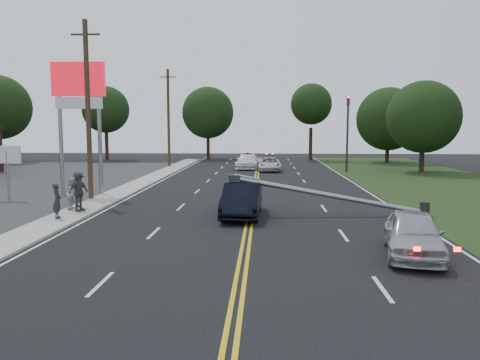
# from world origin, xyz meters

# --- Properties ---
(ground) EXTENTS (120.00, 120.00, 0.00)m
(ground) POSITION_xyz_m (0.00, 0.00, 0.00)
(ground) COLOR black
(ground) RESTS_ON ground
(sidewalk) EXTENTS (1.80, 70.00, 0.12)m
(sidewalk) POSITION_xyz_m (-8.40, 10.00, 0.06)
(sidewalk) COLOR #A9A398
(sidewalk) RESTS_ON ground
(centerline_yellow) EXTENTS (0.36, 80.00, 0.00)m
(centerline_yellow) POSITION_xyz_m (0.00, 10.00, 0.01)
(centerline_yellow) COLOR gold
(centerline_yellow) RESTS_ON ground
(pylon_sign) EXTENTS (3.20, 0.35, 8.00)m
(pylon_sign) POSITION_xyz_m (-10.50, 14.00, 6.00)
(pylon_sign) COLOR gray
(pylon_sign) RESTS_ON ground
(small_sign) EXTENTS (1.60, 0.14, 3.10)m
(small_sign) POSITION_xyz_m (-14.00, 12.00, 2.33)
(small_sign) COLOR gray
(small_sign) RESTS_ON ground
(traffic_signal) EXTENTS (0.28, 0.41, 7.05)m
(traffic_signal) POSITION_xyz_m (8.30, 30.00, 4.21)
(traffic_signal) COLOR #2D2D30
(traffic_signal) RESTS_ON ground
(fallen_streetlight) EXTENTS (9.36, 0.44, 1.91)m
(fallen_streetlight) POSITION_xyz_m (4.19, 8.00, 0.92)
(fallen_streetlight) COLOR #2D2D30
(fallen_streetlight) RESTS_ON ground
(utility_pole_mid) EXTENTS (1.60, 0.28, 10.00)m
(utility_pole_mid) POSITION_xyz_m (-9.20, 12.00, 5.08)
(utility_pole_mid) COLOR #382619
(utility_pole_mid) RESTS_ON ground
(utility_pole_far) EXTENTS (1.60, 0.28, 10.00)m
(utility_pole_far) POSITION_xyz_m (-9.20, 34.00, 5.08)
(utility_pole_far) COLOR #382619
(utility_pole_far) RESTS_ON ground
(tree_5) EXTENTS (5.80, 5.80, 9.21)m
(tree_5) POSITION_xyz_m (-19.17, 44.08, 6.30)
(tree_5) COLOR black
(tree_5) RESTS_ON ground
(tree_6) EXTENTS (6.63, 6.63, 9.29)m
(tree_6) POSITION_xyz_m (-6.66, 46.57, 5.97)
(tree_6) COLOR black
(tree_6) RESTS_ON ground
(tree_7) EXTENTS (5.12, 5.12, 9.55)m
(tree_7) POSITION_xyz_m (6.44, 45.36, 6.96)
(tree_7) COLOR black
(tree_7) RESTS_ON ground
(tree_8) EXTENTS (7.31, 7.31, 8.73)m
(tree_8) POSITION_xyz_m (14.98, 41.55, 5.07)
(tree_8) COLOR black
(tree_8) RESTS_ON ground
(tree_9) EXTENTS (6.56, 6.56, 8.34)m
(tree_9) POSITION_xyz_m (15.05, 29.70, 5.05)
(tree_9) COLOR black
(tree_9) RESTS_ON ground
(crashed_sedan) EXTENTS (1.83, 4.83, 1.57)m
(crashed_sedan) POSITION_xyz_m (-0.39, 7.71, 0.79)
(crashed_sedan) COLOR black
(crashed_sedan) RESTS_ON ground
(waiting_sedan) EXTENTS (2.55, 4.52, 1.45)m
(waiting_sedan) POSITION_xyz_m (5.46, 1.23, 0.73)
(waiting_sedan) COLOR #AFB2B8
(waiting_sedan) RESTS_ON ground
(emergency_a) EXTENTS (2.18, 4.62, 1.28)m
(emergency_a) POSITION_xyz_m (1.13, 30.44, 0.64)
(emergency_a) COLOR silver
(emergency_a) RESTS_ON ground
(emergency_b) EXTENTS (2.30, 5.28, 1.51)m
(emergency_b) POSITION_xyz_m (-1.05, 32.80, 0.76)
(emergency_b) COLOR white
(emergency_b) RESTS_ON ground
(bystander_a) EXTENTS (0.49, 0.64, 1.57)m
(bystander_a) POSITION_xyz_m (-8.52, 6.18, 0.90)
(bystander_a) COLOR #25262D
(bystander_a) RESTS_ON sidewalk
(bystander_b) EXTENTS (0.63, 0.79, 1.59)m
(bystander_b) POSITION_xyz_m (-8.78, 8.54, 0.92)
(bystander_b) COLOR #B7B8BD
(bystander_b) RESTS_ON sidewalk
(bystander_c) EXTENTS (1.07, 1.32, 1.78)m
(bystander_c) POSITION_xyz_m (-8.75, 9.14, 1.01)
(bystander_c) COLOR #19203E
(bystander_c) RESTS_ON sidewalk
(bystander_d) EXTENTS (0.89, 1.17, 1.85)m
(bystander_d) POSITION_xyz_m (-8.28, 7.96, 1.05)
(bystander_d) COLOR #504640
(bystander_d) RESTS_ON sidewalk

